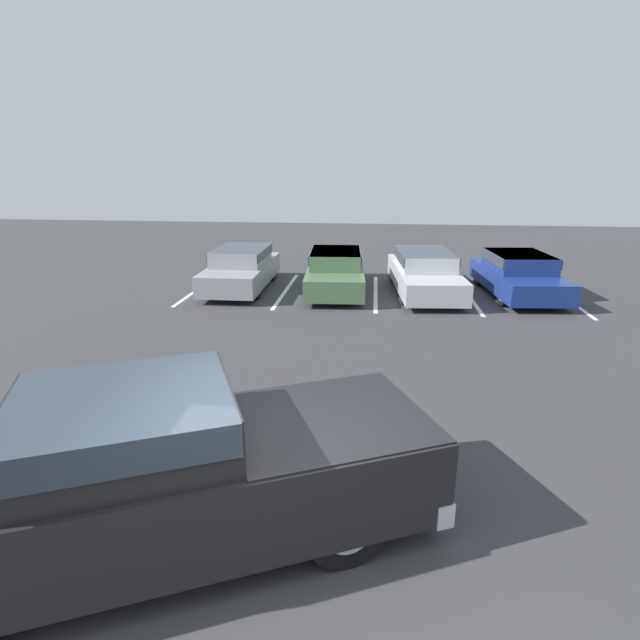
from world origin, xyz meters
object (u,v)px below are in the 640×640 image
at_px(pickup_truck, 163,472).
at_px(parked_sedan_d, 518,273).
at_px(parked_sedan_b, 335,269).
at_px(parked_sedan_c, 424,271).
at_px(parked_sedan_a, 241,267).

bearing_deg(pickup_truck, parked_sedan_d, 35.94).
xyz_separation_m(parked_sedan_b, parked_sedan_c, (2.79, -0.02, 0.01)).
xyz_separation_m(parked_sedan_b, parked_sedan_d, (5.62, -0.01, 0.02)).
xyz_separation_m(pickup_truck, parked_sedan_c, (3.68, 11.37, -0.22)).
bearing_deg(parked_sedan_c, parked_sedan_d, 85.53).
xyz_separation_m(parked_sedan_a, parked_sedan_b, (3.05, 0.08, -0.02)).
bearing_deg(parked_sedan_b, parked_sedan_c, 86.28).
distance_m(parked_sedan_a, parked_sedan_b, 3.05).
bearing_deg(parked_sedan_c, parked_sedan_a, -94.03).
xyz_separation_m(parked_sedan_a, parked_sedan_c, (5.83, 0.06, -0.01)).
height_order(pickup_truck, parked_sedan_d, pickup_truck).
height_order(parked_sedan_a, parked_sedan_c, parked_sedan_a).
distance_m(parked_sedan_b, parked_sedan_d, 5.62).
relative_size(parked_sedan_b, parked_sedan_c, 0.95).
relative_size(parked_sedan_a, parked_sedan_d, 1.00).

